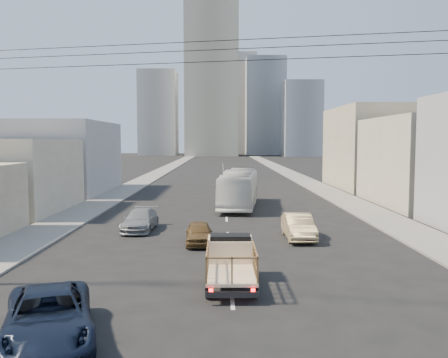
{
  "coord_description": "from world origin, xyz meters",
  "views": [
    {
      "loc": [
        -0.41,
        -15.01,
        5.87
      ],
      "look_at": [
        -0.23,
        14.19,
        3.5
      ],
      "focal_mm": 38.0,
      "sensor_mm": 36.0,
      "label": 1
    }
  ],
  "objects_px": {
    "navy_pickup": "(48,317)",
    "sedan_brown": "(199,233)",
    "sedan_grey": "(140,220)",
    "flatbed_pickup": "(231,258)",
    "sedan_tan": "(298,227)",
    "city_bus": "(239,188)"
  },
  "relations": [
    {
      "from": "navy_pickup",
      "to": "sedan_brown",
      "type": "height_order",
      "value": "navy_pickup"
    },
    {
      "from": "sedan_brown",
      "to": "sedan_grey",
      "type": "xyz_separation_m",
      "value": [
        -4.05,
        4.11,
        0.04
      ]
    },
    {
      "from": "flatbed_pickup",
      "to": "sedan_brown",
      "type": "relative_size",
      "value": 1.19
    },
    {
      "from": "sedan_tan",
      "to": "city_bus",
      "type": "bearing_deg",
      "value": 102.23
    },
    {
      "from": "navy_pickup",
      "to": "sedan_grey",
      "type": "height_order",
      "value": "navy_pickup"
    },
    {
      "from": "flatbed_pickup",
      "to": "sedan_grey",
      "type": "relative_size",
      "value": 0.94
    },
    {
      "from": "flatbed_pickup",
      "to": "sedan_tan",
      "type": "height_order",
      "value": "flatbed_pickup"
    },
    {
      "from": "flatbed_pickup",
      "to": "sedan_brown",
      "type": "height_order",
      "value": "flatbed_pickup"
    },
    {
      "from": "sedan_tan",
      "to": "sedan_grey",
      "type": "distance_m",
      "value": 10.31
    },
    {
      "from": "city_bus",
      "to": "sedan_brown",
      "type": "xyz_separation_m",
      "value": [
        -2.87,
        -15.23,
        -1.01
      ]
    },
    {
      "from": "city_bus",
      "to": "sedan_brown",
      "type": "bearing_deg",
      "value": -94.05
    },
    {
      "from": "city_bus",
      "to": "sedan_brown",
      "type": "distance_m",
      "value": 15.53
    },
    {
      "from": "city_bus",
      "to": "sedan_grey",
      "type": "relative_size",
      "value": 2.53
    },
    {
      "from": "sedan_tan",
      "to": "sedan_grey",
      "type": "xyz_separation_m",
      "value": [
        -9.95,
        2.72,
        -0.06
      ]
    },
    {
      "from": "sedan_brown",
      "to": "flatbed_pickup",
      "type": "bearing_deg",
      "value": -81.22
    },
    {
      "from": "flatbed_pickup",
      "to": "navy_pickup",
      "type": "xyz_separation_m",
      "value": [
        -5.43,
        -5.46,
        -0.35
      ]
    },
    {
      "from": "navy_pickup",
      "to": "sedan_tan",
      "type": "distance_m",
      "value": 17.47
    },
    {
      "from": "navy_pickup",
      "to": "city_bus",
      "type": "height_order",
      "value": "city_bus"
    },
    {
      "from": "city_bus",
      "to": "sedan_tan",
      "type": "distance_m",
      "value": 14.19
    },
    {
      "from": "sedan_grey",
      "to": "flatbed_pickup",
      "type": "bearing_deg",
      "value": -62.1
    },
    {
      "from": "sedan_tan",
      "to": "sedan_grey",
      "type": "relative_size",
      "value": 0.96
    },
    {
      "from": "city_bus",
      "to": "sedan_grey",
      "type": "height_order",
      "value": "city_bus"
    }
  ]
}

